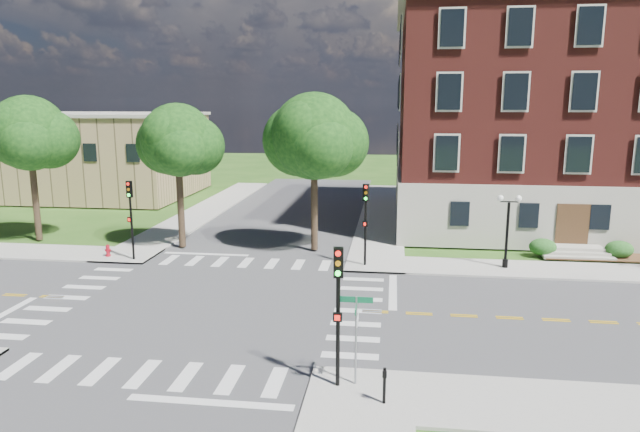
# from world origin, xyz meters

# --- Properties ---
(ground) EXTENTS (160.00, 160.00, 0.00)m
(ground) POSITION_xyz_m (0.00, 0.00, 0.00)
(ground) COLOR #274F16
(ground) RESTS_ON ground
(road_ew) EXTENTS (90.00, 12.00, 0.01)m
(road_ew) POSITION_xyz_m (0.00, 0.00, 0.01)
(road_ew) COLOR #3D3D3F
(road_ew) RESTS_ON ground
(road_ns) EXTENTS (12.00, 90.00, 0.01)m
(road_ns) POSITION_xyz_m (0.00, 0.00, 0.01)
(road_ns) COLOR #3D3D3F
(road_ns) RESTS_ON ground
(sidewalk_ne) EXTENTS (34.00, 34.00, 0.12)m
(sidewalk_ne) POSITION_xyz_m (15.38, 15.38, 0.06)
(sidewalk_ne) COLOR #9E9B93
(sidewalk_ne) RESTS_ON ground
(sidewalk_nw) EXTENTS (34.00, 34.00, 0.12)m
(sidewalk_nw) POSITION_xyz_m (-15.38, 15.38, 0.06)
(sidewalk_nw) COLOR #9E9B93
(sidewalk_nw) RESTS_ON ground
(crosswalk_east) EXTENTS (2.20, 10.20, 0.02)m
(crosswalk_east) POSITION_xyz_m (7.20, 0.00, 0.00)
(crosswalk_east) COLOR silver
(crosswalk_east) RESTS_ON ground
(stop_bar_east) EXTENTS (0.40, 5.50, 0.00)m
(stop_bar_east) POSITION_xyz_m (8.80, 3.00, 0.00)
(stop_bar_east) COLOR silver
(stop_bar_east) RESTS_ON ground
(main_building) EXTENTS (30.60, 22.40, 16.50)m
(main_building) POSITION_xyz_m (24.00, 21.99, 8.34)
(main_building) COLOR #ACA997
(main_building) RESTS_ON ground
(secondary_building) EXTENTS (20.40, 15.40, 8.30)m
(secondary_building) POSITION_xyz_m (-22.00, 30.00, 4.28)
(secondary_building) COLOR #9B8455
(secondary_building) RESTS_ON ground
(tree_b) EXTENTS (5.04, 5.04, 9.85)m
(tree_b) POSITION_xyz_m (-15.63, 10.68, 7.42)
(tree_b) COLOR black
(tree_b) RESTS_ON ground
(tree_c) EXTENTS (4.67, 4.67, 9.35)m
(tree_c) POSITION_xyz_m (-5.05, 10.11, 7.09)
(tree_c) COLOR black
(tree_c) RESTS_ON ground
(tree_d) EXTENTS (5.45, 5.45, 10.02)m
(tree_d) POSITION_xyz_m (3.71, 10.47, 7.38)
(tree_d) COLOR black
(tree_d) RESTS_ON ground
(traffic_signal_se) EXTENTS (0.34, 0.38, 4.80)m
(traffic_signal_se) POSITION_xyz_m (6.98, -7.34, 3.19)
(traffic_signal_se) COLOR black
(traffic_signal_se) RESTS_ON ground
(traffic_signal_ne) EXTENTS (0.38, 0.46, 4.80)m
(traffic_signal_ne) POSITION_xyz_m (7.14, 7.28, 3.19)
(traffic_signal_ne) COLOR black
(traffic_signal_ne) RESTS_ON ground
(traffic_signal_nw) EXTENTS (0.37, 0.44, 4.80)m
(traffic_signal_nw) POSITION_xyz_m (-6.88, 6.74, 3.19)
(traffic_signal_nw) COLOR black
(traffic_signal_nw) RESTS_ON ground
(twin_lamp_west) EXTENTS (1.36, 0.36, 4.23)m
(twin_lamp_west) POSITION_xyz_m (15.21, 7.83, 2.52)
(twin_lamp_west) COLOR black
(twin_lamp_west) RESTS_ON ground
(street_sign_pole) EXTENTS (1.10, 1.10, 3.10)m
(street_sign_pole) POSITION_xyz_m (7.57, -7.15, 2.31)
(street_sign_pole) COLOR gray
(street_sign_pole) RESTS_ON ground
(push_button_post) EXTENTS (0.14, 0.21, 1.20)m
(push_button_post) POSITION_xyz_m (8.55, -8.33, 0.80)
(push_button_post) COLOR black
(push_button_post) RESTS_ON ground
(fire_hydrant) EXTENTS (0.35, 0.35, 0.75)m
(fire_hydrant) POSITION_xyz_m (-8.74, 7.17, 0.46)
(fire_hydrant) COLOR maroon
(fire_hydrant) RESTS_ON ground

